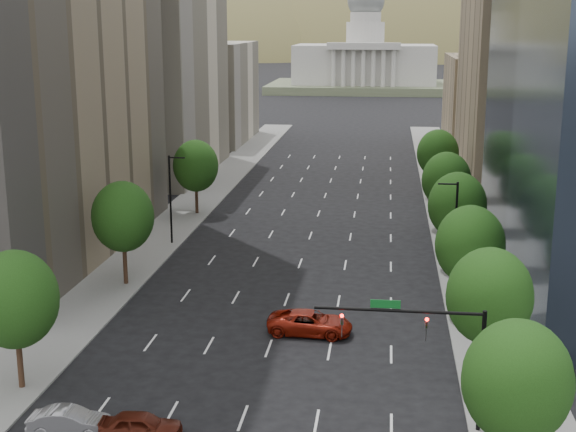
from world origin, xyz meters
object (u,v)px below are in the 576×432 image
at_px(capitol, 365,64).
at_px(car_red_far, 310,323).
at_px(traffic_signal, 436,341).
at_px(car_silver, 69,421).
at_px(car_maroon, 141,426).

bearing_deg(capitol, car_red_far, -89.29).
xyz_separation_m(traffic_signal, car_silver, (-19.53, -2.90, -4.45)).
height_order(traffic_signal, car_red_far, traffic_signal).
distance_m(capitol, car_red_far, 206.89).
xyz_separation_m(capitol, car_red_far, (2.56, -206.73, -7.74)).
bearing_deg(car_silver, traffic_signal, -85.52).
bearing_deg(car_maroon, car_red_far, -30.58).
height_order(traffic_signal, car_maroon, traffic_signal).
bearing_deg(car_silver, capitol, -6.27).
xyz_separation_m(traffic_signal, car_red_far, (-7.97, 12.98, -4.33)).
distance_m(car_silver, car_red_far, 19.64).
xyz_separation_m(traffic_signal, capitol, (-10.53, 219.71, 3.40)).
bearing_deg(car_red_far, car_silver, 147.01).
distance_m(traffic_signal, car_red_far, 15.84).
bearing_deg(traffic_signal, car_red_far, 121.54).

